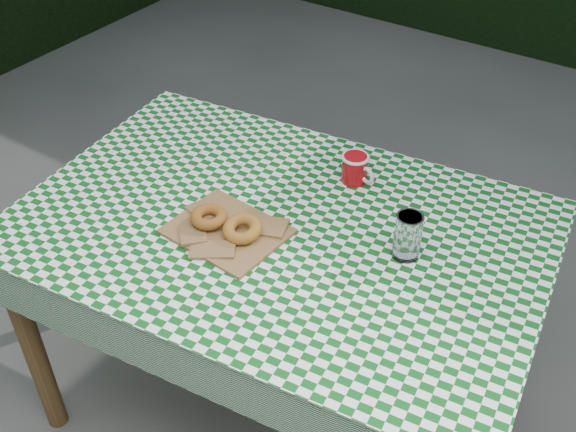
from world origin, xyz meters
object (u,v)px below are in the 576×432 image
(paper_bag, at_px, (227,230))
(coffee_mug, at_px, (355,168))
(drinking_glass, at_px, (408,236))
(table, at_px, (280,325))

(paper_bag, distance_m, coffee_mug, 0.41)
(paper_bag, bearing_deg, coffee_mug, 67.39)
(coffee_mug, xyz_separation_m, drinking_glass, (0.25, -0.20, 0.02))
(paper_bag, xyz_separation_m, coffee_mug, (0.16, 0.37, 0.03))
(table, xyz_separation_m, coffee_mug, (0.07, 0.27, 0.42))
(coffee_mug, distance_m, drinking_glass, 0.32)
(paper_bag, bearing_deg, drinking_glass, 22.89)
(table, xyz_separation_m, paper_bag, (-0.09, -0.10, 0.39))
(table, relative_size, paper_bag, 4.74)
(coffee_mug, height_order, drinking_glass, drinking_glass)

